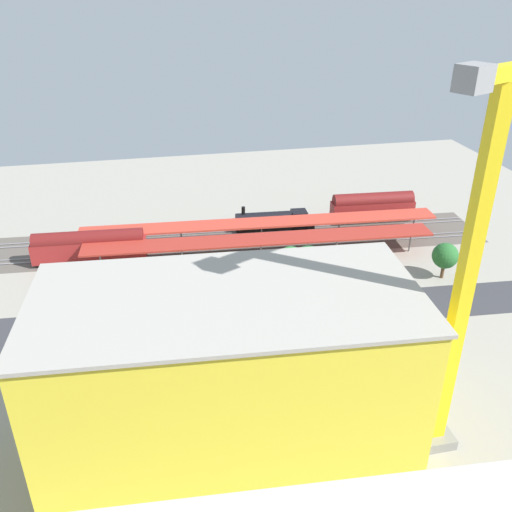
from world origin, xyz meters
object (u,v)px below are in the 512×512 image
at_px(freight_coach_far, 89,246).
at_px(box_truck_0, 328,334).
at_px(street_tree_3, 445,256).
at_px(street_tree_4, 291,261).
at_px(parked_car_3, 201,331).
at_px(street_tree_5, 153,282).
at_px(parked_car_0, 371,313).
at_px(parked_car_2, 258,322).
at_px(platform_canopy_far, 262,223).
at_px(platform_canopy_near, 261,240).
at_px(street_tree_0, 230,274).
at_px(passenger_coach, 373,207).
at_px(street_tree_2, 223,271).
at_px(locomotive, 275,221).
at_px(parked_car_1, 318,317).
at_px(parked_car_5, 75,348).
at_px(traffic_light, 127,286).
at_px(parked_car_4, 138,341).
at_px(street_tree_1, 308,262).
at_px(construction_building, 229,375).
at_px(tower_crane, 480,249).

relative_size(freight_coach_far, box_truck_0, 2.21).
xyz_separation_m(street_tree_3, street_tree_4, (25.97, -0.82, 1.36)).
height_order(parked_car_3, street_tree_5, street_tree_5).
bearing_deg(parked_car_0, parked_car_2, -3.23).
bearing_deg(platform_canopy_far, platform_canopy_near, 76.84).
relative_size(freight_coach_far, street_tree_0, 2.52).
bearing_deg(passenger_coach, street_tree_2, 34.85).
distance_m(locomotive, parked_car_1, 32.79).
relative_size(platform_canopy_far, locomotive, 4.24).
distance_m(parked_car_5, street_tree_4, 33.94).
distance_m(box_truck_0, traffic_light, 29.73).
bearing_deg(box_truck_0, parked_car_4, -11.19).
bearing_deg(platform_canopy_far, parked_car_4, 50.27).
xyz_separation_m(parked_car_0, street_tree_1, (7.10, -9.14, 4.40)).
bearing_deg(parked_car_2, street_tree_2, -66.39).
relative_size(passenger_coach, street_tree_2, 2.38).
distance_m(construction_building, street_tree_3, 49.61).
bearing_deg(construction_building, parked_car_0, -137.16).
bearing_deg(parked_car_2, parked_car_5, 2.15).
bearing_deg(locomotive, parked_car_2, 72.24).
bearing_deg(parked_car_0, tower_crane, 87.09).
distance_m(parked_car_2, construction_building, 23.38).
bearing_deg(construction_building, locomotive, -104.70).
distance_m(passenger_coach, street_tree_2, 41.72).
relative_size(platform_canopy_far, traffic_light, 9.06).
height_order(passenger_coach, street_tree_0, street_tree_0).
bearing_deg(tower_crane, parked_car_5, -29.80).
bearing_deg(traffic_light, street_tree_3, -179.36).
bearing_deg(traffic_light, street_tree_5, -173.26).
distance_m(street_tree_0, street_tree_3, 35.76).
xyz_separation_m(parked_car_3, street_tree_5, (5.98, -8.02, 3.97)).
height_order(platform_canopy_near, street_tree_1, street_tree_1).
bearing_deg(parked_car_2, parked_car_3, 2.29).
distance_m(freight_coach_far, street_tree_5, 20.68).
bearing_deg(street_tree_3, parked_car_1, 19.05).
bearing_deg(parked_car_1, parked_car_2, -3.29).
bearing_deg(parked_car_1, parked_car_3, -0.62).
xyz_separation_m(platform_canopy_near, freight_coach_far, (29.26, -5.70, -1.07)).
bearing_deg(construction_building, passenger_coach, -121.85).
height_order(locomotive, street_tree_4, street_tree_4).
distance_m(parked_car_5, construction_building, 27.79).
xyz_separation_m(passenger_coach, parked_car_5, (55.69, 33.18, -2.38)).
height_order(platform_canopy_far, parked_car_2, platform_canopy_far).
relative_size(locomotive, street_tree_5, 2.21).
relative_size(freight_coach_far, street_tree_1, 2.50).
bearing_deg(platform_canopy_near, parked_car_5, 34.78).
xyz_separation_m(locomotive, construction_building, (17.64, 52.83, 7.22)).
distance_m(street_tree_1, street_tree_2, 13.46).
bearing_deg(construction_building, street_tree_2, -93.38).
bearing_deg(platform_canopy_far, passenger_coach, -167.85).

